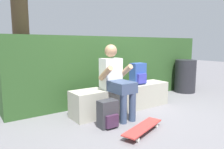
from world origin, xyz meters
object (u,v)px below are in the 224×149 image
skateboard_near_person (143,128)px  trash_bin (185,76)px  backpack_on_bench (138,74)px  bench_main (123,98)px  person_skater (116,78)px  backpack_on_ground (108,114)px

skateboard_near_person → trash_bin: (2.60, 1.22, 0.33)m
skateboard_near_person → backpack_on_bench: backpack_on_bench is taller
trash_bin → bench_main: bearing=-173.3°
person_skater → skateboard_near_person: size_ratio=1.46×
skateboard_near_person → backpack_on_ground: 0.54m
bench_main → backpack_on_bench: (0.35, -0.01, 0.42)m
backpack_on_bench → trash_bin: size_ratio=0.49×
skateboard_near_person → backpack_on_bench: 1.34m
skateboard_near_person → trash_bin: trash_bin is taller
backpack_on_bench → backpack_on_ground: 1.23m
person_skater → backpack_on_bench: 0.70m
person_skater → backpack_on_bench: (0.67, 0.20, -0.01)m
bench_main → trash_bin: bearing=6.7°
bench_main → trash_bin: trash_bin is taller
bench_main → skateboard_near_person: bearing=-113.0°
person_skater → skateboard_near_person: bearing=-96.9°
backpack_on_bench → backpack_on_ground: size_ratio=1.00×
trash_bin → backpack_on_ground: bearing=-165.0°
bench_main → person_skater: person_skater is taller
person_skater → trash_bin: 2.56m
person_skater → backpack_on_ground: person_skater is taller
skateboard_near_person → backpack_on_ground: bearing=121.4°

